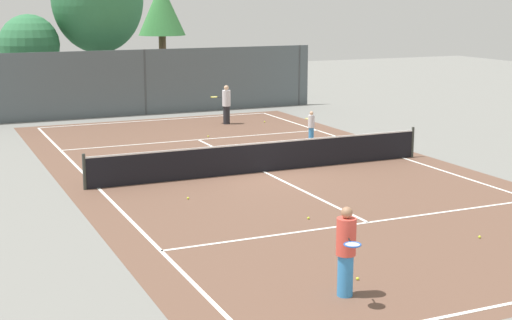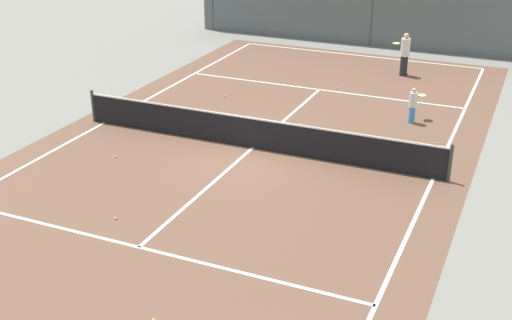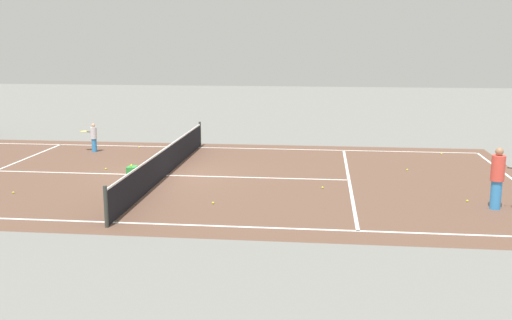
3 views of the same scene
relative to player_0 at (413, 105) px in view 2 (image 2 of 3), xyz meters
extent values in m
plane|color=slate|center=(-4.02, -4.23, -0.64)|extent=(80.00, 80.00, 0.00)
cube|color=brown|center=(-4.02, -4.23, -0.64)|extent=(13.00, 25.00, 0.00)
cube|color=white|center=(-9.52, -4.23, -0.63)|extent=(0.10, 24.00, 0.01)
cube|color=white|center=(1.48, -4.23, -0.63)|extent=(0.10, 24.00, 0.01)
cube|color=white|center=(-4.02, 7.77, -0.63)|extent=(11.00, 0.10, 0.01)
cube|color=white|center=(-4.02, -10.63, -0.63)|extent=(11.00, 0.10, 0.01)
cube|color=white|center=(-4.02, 2.17, -0.63)|extent=(11.00, 0.10, 0.01)
cube|color=white|center=(-4.02, -4.23, -0.63)|extent=(0.10, 12.80, 0.01)
cylinder|color=#333833|center=(-9.92, -4.23, -0.09)|extent=(0.10, 0.10, 1.10)
cylinder|color=#333833|center=(1.88, -4.23, -0.09)|extent=(0.10, 0.10, 1.10)
cube|color=black|center=(-4.02, -4.23, -0.16)|extent=(11.80, 0.03, 0.95)
cube|color=white|center=(-4.02, -4.23, 0.34)|extent=(11.80, 0.04, 0.05)
cube|color=#515B60|center=(-4.02, 9.77, 0.96)|extent=(18.00, 0.06, 3.20)
cylinder|color=#3F4447|center=(-4.02, 9.77, 0.96)|extent=(0.12, 0.12, 3.20)
cylinder|color=brown|center=(-8.99, 13.04, 0.49)|extent=(0.38, 0.38, 2.25)
cylinder|color=#388CD8|center=(-0.01, -0.03, -0.35)|extent=(0.21, 0.21, 0.57)
cylinder|color=silver|center=(-0.01, -0.03, 0.18)|extent=(0.26, 0.26, 0.50)
sphere|color=tan|center=(-0.01, -0.03, 0.51)|extent=(0.15, 0.15, 0.15)
cylinder|color=black|center=(0.08, 0.24, 0.21)|extent=(0.09, 0.20, 0.03)
torus|color=yellow|center=(0.17, 0.47, 0.21)|extent=(0.42, 0.42, 0.03)
cylinder|color=silver|center=(0.17, 0.47, 0.21)|extent=(0.35, 0.35, 0.00)
cylinder|color=#232328|center=(-1.47, 5.42, -0.23)|extent=(0.30, 0.30, 0.83)
cylinder|color=silver|center=(-1.47, 5.42, 0.55)|extent=(0.38, 0.38, 0.72)
sphere|color=tan|center=(-1.47, 5.42, 1.02)|extent=(0.22, 0.22, 0.22)
cylinder|color=black|center=(-1.74, 5.64, 0.59)|extent=(0.17, 0.15, 0.03)
torus|color=yellow|center=(-1.93, 5.79, 0.59)|extent=(0.46, 0.46, 0.03)
cylinder|color=silver|center=(-1.93, 5.79, 0.59)|extent=(0.39, 0.39, 0.00)
cube|color=green|center=(-4.30, -3.08, -0.46)|extent=(0.42, 0.32, 0.36)
sphere|color=#CCE533|center=(-4.38, -3.08, -0.25)|extent=(0.07, 0.07, 0.07)
sphere|color=#CCE533|center=(-4.21, -3.03, -0.25)|extent=(0.07, 0.07, 0.07)
sphere|color=#CCE533|center=(-3.43, 2.60, -0.61)|extent=(0.07, 0.07, 0.07)
sphere|color=#CCE533|center=(-7.47, -6.54, -0.61)|extent=(0.07, 0.07, 0.07)
sphere|color=#CCE533|center=(-3.35, -1.76, -0.61)|extent=(0.07, 0.07, 0.07)
sphere|color=#CCE533|center=(0.30, 5.11, -0.61)|extent=(0.07, 0.07, 0.07)
sphere|color=#CCE533|center=(-6.99, -0.11, -0.61)|extent=(0.07, 0.07, 0.07)
sphere|color=#CCE533|center=(-5.27, -9.73, -0.61)|extent=(0.07, 0.07, 0.07)
sphere|color=#CCE533|center=(1.06, -1.65, -0.61)|extent=(0.07, 0.07, 0.07)
sphere|color=#CCE533|center=(-2.28, -12.81, -0.61)|extent=(0.07, 0.07, 0.07)
camera|label=1|loc=(-14.25, -26.50, 4.96)|focal=53.37mm
camera|label=2|loc=(3.69, -21.55, 7.33)|focal=46.83mm
camera|label=3|loc=(-23.98, -9.66, 4.13)|focal=41.64mm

